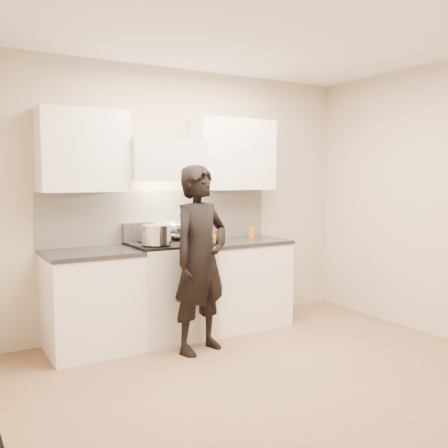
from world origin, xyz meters
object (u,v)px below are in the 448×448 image
object	(u,v)px
utensil_crock	(202,231)
counter_right	(241,282)
stove	(170,290)
wok	(176,228)
person	(200,259)

from	to	relation	value
utensil_crock	counter_right	bearing A→B (deg)	-31.69
stove	wok	world-z (taller)	wok
counter_right	wok	distance (m)	0.94
utensil_crock	wok	bearing A→B (deg)	-164.57
stove	person	size ratio (longest dim) A/B	0.57
counter_right	person	bearing A→B (deg)	-146.15
wok	person	distance (m)	0.68
counter_right	stove	bearing A→B (deg)	-180.00
utensil_crock	stove	bearing A→B (deg)	-154.68
person	counter_right	bearing A→B (deg)	16.90
utensil_crock	person	distance (m)	0.85
counter_right	person	distance (m)	0.99
stove	wok	xyz separation A→B (m)	(0.12, 0.13, 0.59)
stove	person	bearing A→B (deg)	-82.41
stove	counter_right	size ratio (longest dim) A/B	1.04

